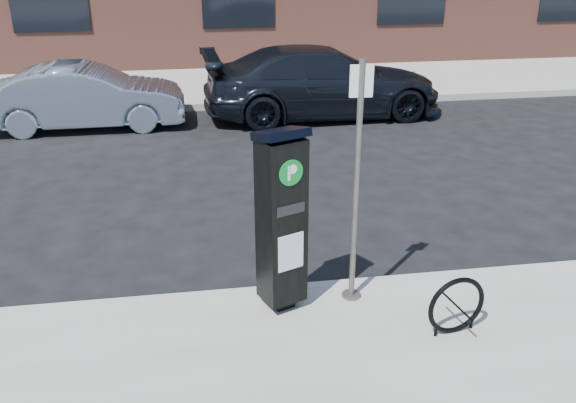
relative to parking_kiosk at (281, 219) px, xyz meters
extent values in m
plane|color=black|center=(0.59, 0.35, -1.13)|extent=(120.00, 120.00, 0.00)
cube|color=gray|center=(0.59, 14.35, -1.06)|extent=(60.00, 12.00, 0.15)
cube|color=#9E9B93|center=(0.59, 0.33, -1.06)|extent=(60.00, 0.12, 0.16)
cube|color=#9E9B93|center=(0.59, 8.37, -1.06)|extent=(60.00, 0.12, 0.16)
cube|color=black|center=(0.00, 0.00, -0.93)|extent=(0.26, 0.26, 0.10)
cube|color=black|center=(0.00, 0.00, -0.03)|extent=(0.50, 0.47, 1.70)
cube|color=black|center=(0.00, 0.00, 0.85)|extent=(0.55, 0.52, 0.16)
cylinder|color=#086623|center=(0.07, -0.16, 0.53)|extent=(0.24, 0.11, 0.25)
cube|color=white|center=(0.07, -0.16, 0.53)|extent=(0.09, 0.04, 0.14)
cube|color=silver|center=(0.07, -0.16, -0.28)|extent=(0.26, 0.11, 0.38)
cube|color=black|center=(0.07, -0.16, 0.17)|extent=(0.28, 0.12, 0.10)
cylinder|color=#494641|center=(0.75, 0.05, -0.97)|extent=(0.20, 0.20, 0.03)
cylinder|color=#494641|center=(0.75, 0.05, 0.26)|extent=(0.06, 0.06, 2.48)
cube|color=silver|center=(0.75, 0.05, 1.30)|extent=(0.22, 0.03, 0.30)
torus|color=black|center=(1.56, -0.71, -0.69)|extent=(0.60, 0.15, 0.60)
cylinder|color=black|center=(1.37, -0.74, -0.92)|extent=(0.03, 0.03, 0.12)
cylinder|color=black|center=(1.75, -0.68, -0.92)|extent=(0.03, 0.03, 0.12)
imported|color=#8797AB|center=(-2.92, 7.37, -0.49)|extent=(3.91, 1.40, 1.28)
imported|color=black|center=(1.99, 7.52, -0.39)|extent=(5.22, 2.31, 1.49)
camera|label=1|loc=(-0.76, -5.26, 2.51)|focal=38.00mm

